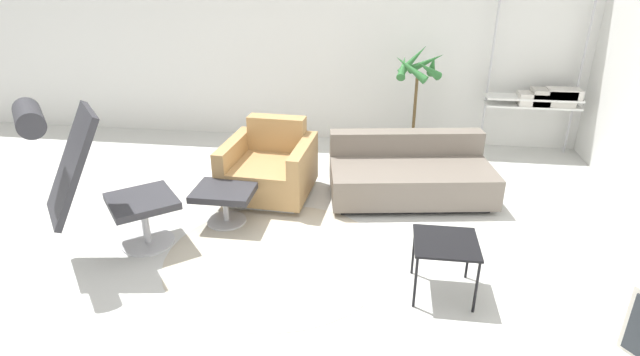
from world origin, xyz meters
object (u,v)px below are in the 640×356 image
Objects in this scene: side_table at (446,247)px; shelf_unit at (545,97)px; ottoman at (225,196)px; armchair_red at (270,169)px; couch_low at (409,175)px; potted_plant at (415,105)px; lounge_chair at (89,171)px.

shelf_unit reaches higher than side_table.
armchair_red is (0.27, 0.65, 0.01)m from ottoman.
shelf_unit reaches higher than couch_low.
couch_low is at bearing -170.12° from armchair_red.
couch_low is 1.62m from side_table.
side_table is at bearing -87.07° from potted_plant.
shelf_unit is at bearing 11.01° from potted_plant.
couch_low is (2.48, 1.48, -0.53)m from lounge_chair.
lounge_chair is 0.65× the size of shelf_unit.
side_table reaches higher than ottoman.
couch_low is (1.40, 0.16, -0.05)m from armchair_red.
shelf_unit is at bearing -147.92° from couch_low.
lounge_chair is at bearing 21.67° from couch_low.
lounge_chair is 2.71m from side_table.
ottoman is at bearing -146.07° from shelf_unit.
potted_plant is at bearing -102.59° from couch_low.
shelf_unit is (1.51, 0.29, 0.07)m from potted_plant.
side_table is (0.20, -1.59, 0.16)m from couch_low.
armchair_red is at bearing 100.98° from lounge_chair.
lounge_chair reaches higher than couch_low.
side_table is at bearing 141.69° from armchair_red.
couch_low is 0.84× the size of shelf_unit.
potted_plant is (1.47, 1.24, 0.39)m from armchair_red.
couch_low is at bearing 80.94° from lounge_chair.
side_table is at bearing 88.06° from couch_low.
ottoman is 2.60m from potted_plant.
potted_plant is 1.54m from shelf_unit.
shelf_unit is at bearing -149.18° from armchair_red.
side_table is 3.29m from shelf_unit.
lounge_chair is at bearing -144.80° from shelf_unit.
lounge_chair is at bearing -134.77° from potted_plant.
lounge_chair reaches higher than ottoman.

